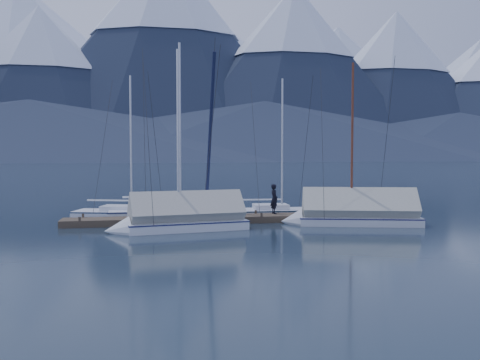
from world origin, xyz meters
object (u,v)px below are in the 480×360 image
sailboat_open_mid (190,214)px  person (274,199)px  sailboat_open_left (140,216)px  sailboat_covered_far (176,221)px  sailboat_covered_near (348,215)px  sailboat_open_right (290,213)px

sailboat_open_mid → person: sailboat_open_mid is taller
sailboat_open_mid → sailboat_open_left: bearing=177.8°
person → sailboat_covered_far: bearing=109.0°
sailboat_covered_near → sailboat_covered_far: sailboat_covered_far is taller
sailboat_open_left → sailboat_open_right: bearing=-3.9°
sailboat_open_left → sailboat_covered_near: bearing=-22.9°
sailboat_open_left → sailboat_open_right: sailboat_open_left is taller
sailboat_open_mid → sailboat_covered_far: bearing=-103.2°
sailboat_covered_near → sailboat_open_right: bearing=117.2°
sailboat_covered_near → sailboat_covered_far: size_ratio=0.98×
sailboat_open_mid → sailboat_open_right: (5.65, -0.47, -0.04)m
sailboat_covered_near → person: (-3.28, 2.31, 0.69)m
sailboat_open_mid → person: 4.86m
sailboat_covered_near → person: bearing=144.8°
sailboat_covered_far → sailboat_open_mid: bearing=76.8°
sailboat_open_left → sailboat_covered_far: (1.69, -4.81, 0.30)m
sailboat_covered_near → sailboat_open_left: bearing=157.1°
sailboat_covered_near → sailboat_covered_far: bearing=-177.3°
sailboat_covered_far → person: 6.12m
sailboat_open_mid → sailboat_covered_far: 4.84m
sailboat_open_mid → sailboat_covered_far: size_ratio=1.15×
sailboat_open_left → person: 7.50m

